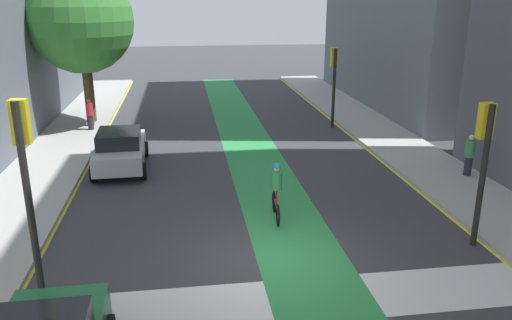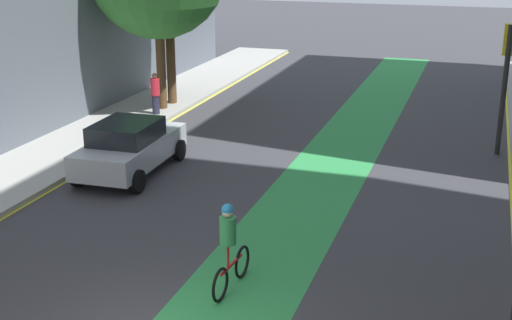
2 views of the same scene
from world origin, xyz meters
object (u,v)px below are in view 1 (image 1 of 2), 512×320
(pedestrian_sidewalk_right_a, at_px, (469,155))
(street_tree_near, at_px, (82,4))
(traffic_signal_near_left, at_px, (25,164))
(car_silver_left_far, at_px, (120,149))
(pedestrian_sidewalk_left_a, at_px, (90,114))
(cyclist_in_lane, at_px, (276,190))
(traffic_signal_far_right, at_px, (334,72))
(street_tree_far, at_px, (80,21))
(traffic_signal_near_right, at_px, (484,147))

(pedestrian_sidewalk_right_a, height_order, street_tree_near, street_tree_near)
(traffic_signal_near_left, xyz_separation_m, car_silver_left_far, (0.84, 8.99, -2.37))
(pedestrian_sidewalk_right_a, bearing_deg, street_tree_near, 144.21)
(pedestrian_sidewalk_left_a, bearing_deg, cyclist_in_lane, -58.08)
(street_tree_near, bearing_deg, car_silver_left_far, -73.86)
(car_silver_left_far, relative_size, pedestrian_sidewalk_right_a, 2.71)
(traffic_signal_far_right, xyz_separation_m, street_tree_far, (-12.44, 1.52, 2.54))
(pedestrian_sidewalk_right_a, xyz_separation_m, street_tree_far, (-15.18, 10.03, 4.45))
(car_silver_left_far, distance_m, cyclist_in_lane, 7.72)
(car_silver_left_far, distance_m, street_tree_far, 8.59)
(car_silver_left_far, bearing_deg, pedestrian_sidewalk_left_a, 109.25)
(traffic_signal_far_right, distance_m, street_tree_far, 12.78)
(traffic_signal_near_right, xyz_separation_m, street_tree_far, (-12.53, 14.90, 2.62))
(pedestrian_sidewalk_right_a, distance_m, street_tree_far, 18.73)
(pedestrian_sidewalk_right_a, relative_size, street_tree_near, 0.19)
(traffic_signal_near_left, bearing_deg, pedestrian_sidewalk_left_a, 94.76)
(traffic_signal_near_left, relative_size, traffic_signal_far_right, 1.12)
(traffic_signal_near_right, relative_size, street_tree_near, 0.48)
(car_silver_left_far, relative_size, pedestrian_sidewalk_left_a, 2.74)
(car_silver_left_far, bearing_deg, street_tree_near, 106.14)
(traffic_signal_near_right, height_order, street_tree_near, street_tree_near)
(street_tree_near, height_order, street_tree_far, street_tree_near)
(street_tree_far, bearing_deg, cyclist_in_lane, -59.44)
(pedestrian_sidewalk_left_a, bearing_deg, car_silver_left_far, -70.75)
(street_tree_near, bearing_deg, traffic_signal_far_right, -11.12)
(traffic_signal_far_right, relative_size, pedestrian_sidewalk_left_a, 2.61)
(car_silver_left_far, bearing_deg, traffic_signal_near_right, -37.89)
(pedestrian_sidewalk_right_a, bearing_deg, pedestrian_sidewalk_left_a, 148.74)
(traffic_signal_near_right, xyz_separation_m, pedestrian_sidewalk_right_a, (2.65, 4.87, -1.83))
(traffic_signal_far_right, height_order, pedestrian_sidewalk_left_a, traffic_signal_far_right)
(traffic_signal_near_right, xyz_separation_m, street_tree_near, (-12.54, 15.83, 3.39))
(car_silver_left_far, distance_m, street_tree_near, 9.75)
(traffic_signal_far_right, relative_size, cyclist_in_lane, 2.19)
(car_silver_left_far, height_order, cyclist_in_lane, cyclist_in_lane)
(traffic_signal_far_right, bearing_deg, traffic_signal_near_left, -127.51)
(car_silver_left_far, height_order, street_tree_far, street_tree_far)
(traffic_signal_near_right, height_order, pedestrian_sidewalk_left_a, traffic_signal_near_right)
(traffic_signal_near_left, height_order, pedestrian_sidewalk_right_a, traffic_signal_near_left)
(street_tree_near, distance_m, street_tree_far, 1.20)
(traffic_signal_near_left, height_order, cyclist_in_lane, traffic_signal_near_left)
(street_tree_far, bearing_deg, traffic_signal_near_right, -49.94)
(traffic_signal_near_left, bearing_deg, pedestrian_sidewalk_right_a, 23.05)
(street_tree_near, bearing_deg, street_tree_far, -89.02)
(cyclist_in_lane, bearing_deg, street_tree_near, 118.86)
(car_silver_left_far, xyz_separation_m, pedestrian_sidewalk_right_a, (12.93, -3.13, 0.14))
(cyclist_in_lane, xyz_separation_m, pedestrian_sidewalk_left_a, (-7.29, 11.70, -0.03))
(traffic_signal_near_right, relative_size, pedestrian_sidewalk_left_a, 2.53)
(pedestrian_sidewalk_right_a, bearing_deg, street_tree_far, 146.55)
(street_tree_near, xyz_separation_m, street_tree_far, (0.02, -0.93, -0.76))
(traffic_signal_near_left, relative_size, street_tree_far, 0.58)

